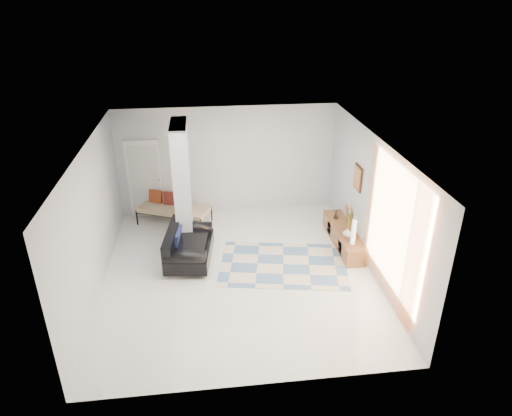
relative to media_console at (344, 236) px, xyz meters
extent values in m
plane|color=white|center=(-2.52, -0.90, -0.20)|extent=(6.00, 6.00, 0.00)
plane|color=white|center=(-2.52, -0.90, 2.60)|extent=(6.00, 6.00, 0.00)
plane|color=silver|center=(-2.52, 2.10, 1.20)|extent=(6.00, 0.00, 6.00)
plane|color=silver|center=(-2.52, -3.90, 1.20)|extent=(6.00, 0.00, 6.00)
plane|color=silver|center=(-5.27, -0.90, 1.20)|extent=(0.00, 6.00, 6.00)
plane|color=silver|center=(0.23, -0.90, 1.20)|extent=(0.00, 6.00, 6.00)
cube|color=#A5A9AC|center=(-3.62, 0.70, 1.20)|extent=(0.35, 1.20, 2.80)
cube|color=white|center=(-4.62, 2.06, 0.82)|extent=(0.85, 0.06, 2.04)
plane|color=orange|center=(0.15, -2.05, 1.25)|extent=(0.00, 2.55, 2.55)
cube|color=#351C0E|center=(0.20, 0.00, 1.45)|extent=(0.04, 0.45, 0.55)
cube|color=brown|center=(0.00, 0.00, 0.00)|extent=(0.45, 2.03, 0.40)
cube|color=#351C0E|center=(-0.22, -0.45, 0.00)|extent=(0.02, 0.27, 0.28)
cube|color=#351C0E|center=(-0.22, 0.45, 0.00)|extent=(0.02, 0.27, 0.28)
cube|color=gold|center=(0.18, 0.28, 0.40)|extent=(0.09, 0.32, 0.40)
cube|color=silver|center=(-0.10, -0.45, 0.26)|extent=(0.04, 0.10, 0.12)
cylinder|color=silver|center=(-3.95, -0.88, -0.15)|extent=(0.05, 0.05, 0.10)
cylinder|color=silver|center=(-3.79, 0.37, -0.15)|extent=(0.05, 0.05, 0.10)
cylinder|color=silver|center=(-3.25, -0.97, -0.15)|extent=(0.05, 0.05, 0.10)
cylinder|color=silver|center=(-3.09, 0.28, -0.15)|extent=(0.05, 0.05, 0.10)
cube|color=black|center=(-3.52, -0.30, 0.05)|extent=(1.09, 1.61, 0.30)
cube|color=black|center=(-3.87, -0.25, 0.38)|extent=(0.39, 1.52, 0.36)
cylinder|color=black|center=(-3.60, -0.93, 0.28)|extent=(0.89, 0.39, 0.28)
cylinder|color=black|center=(-3.44, 0.33, 0.28)|extent=(0.89, 0.39, 0.28)
cube|color=black|center=(-3.75, -0.27, 0.40)|extent=(0.21, 0.57, 0.31)
cylinder|color=black|center=(-4.85, 1.55, 0.00)|extent=(0.04, 0.04, 0.40)
cylinder|color=black|center=(-3.26, 0.89, 0.00)|extent=(0.04, 0.04, 0.40)
cylinder|color=black|center=(-4.58, 2.21, 0.00)|extent=(0.04, 0.04, 0.40)
cylinder|color=black|center=(-2.99, 1.54, 0.00)|extent=(0.04, 0.04, 0.40)
cube|color=beige|center=(-3.92, 1.55, 0.18)|extent=(1.89, 1.34, 0.12)
cube|color=#93391A|center=(-4.38, 1.90, 0.40)|extent=(0.38, 0.28, 0.33)
cube|color=maroon|center=(-4.00, 1.74, 0.40)|extent=(0.38, 0.28, 0.33)
cube|color=#93391A|center=(-3.63, 1.59, 0.40)|extent=(0.38, 0.28, 0.33)
cube|color=beige|center=(-1.53, -0.70, -0.20)|extent=(2.96, 2.24, 0.01)
cylinder|color=silver|center=(-0.02, -0.66, 0.47)|extent=(0.10, 0.10, 0.56)
imported|color=white|center=(-0.05, -0.36, 0.30)|extent=(0.20, 0.20, 0.21)
camera|label=1|loc=(-3.13, -8.87, 5.19)|focal=32.00mm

